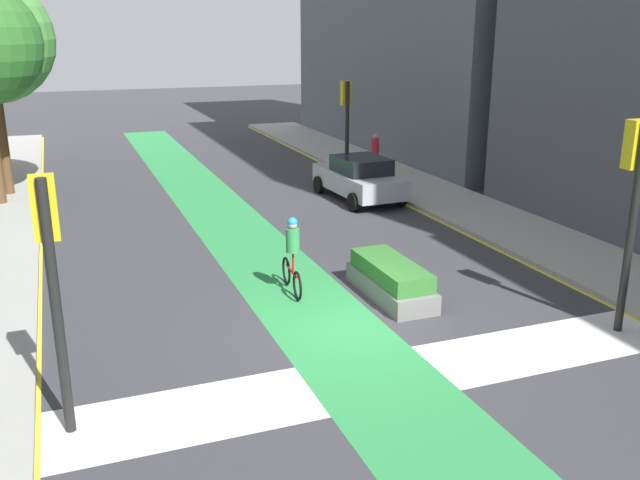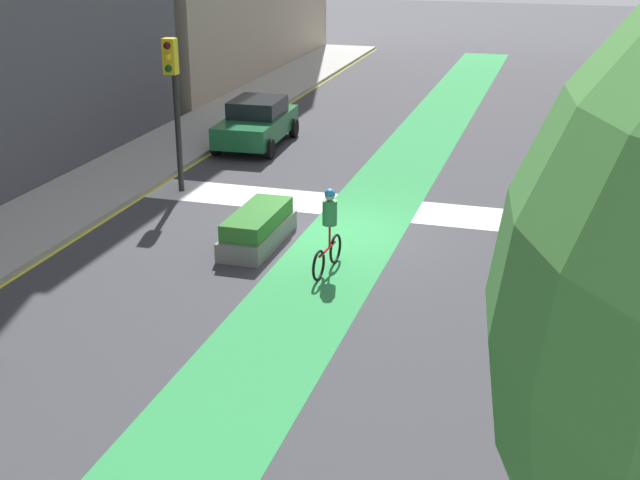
% 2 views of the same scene
% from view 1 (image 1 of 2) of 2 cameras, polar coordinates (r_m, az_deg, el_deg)
% --- Properties ---
extents(ground_plane, '(120.00, 120.00, 0.00)m').
position_cam_1_polar(ground_plane, '(14.31, 2.49, -7.53)').
color(ground_plane, '#38383D').
extents(bike_lane_paint, '(2.40, 60.00, 0.01)m').
position_cam_1_polar(bike_lane_paint, '(14.17, 1.08, -7.74)').
color(bike_lane_paint, '#2D8C47').
rests_on(bike_lane_paint, ground_plane).
extents(crosswalk_band, '(12.00, 1.80, 0.01)m').
position_cam_1_polar(crosswalk_band, '(12.69, 6.12, -11.02)').
color(crosswalk_band, silver).
rests_on(crosswalk_band, ground_plane).
extents(curb_stripe_left, '(0.16, 60.00, 0.01)m').
position_cam_1_polar(curb_stripe_left, '(13.35, -22.36, -10.80)').
color(curb_stripe_left, yellow).
rests_on(curb_stripe_left, ground_plane).
extents(sidewalk_right, '(3.00, 60.00, 0.15)m').
position_cam_1_polar(sidewalk_right, '(18.39, 24.54, -3.15)').
color(sidewalk_right, '#9E9E99').
rests_on(sidewalk_right, ground_plane).
extents(curb_stripe_right, '(0.16, 60.00, 0.01)m').
position_cam_1_polar(curb_stripe_right, '(17.41, 21.00, -4.07)').
color(curb_stripe_right, yellow).
rests_on(curb_stripe_right, ground_plane).
extents(traffic_signal_near_right, '(0.35, 0.52, 4.29)m').
position_cam_1_polar(traffic_signal_near_right, '(14.79, 24.40, 4.05)').
color(traffic_signal_near_right, black).
rests_on(traffic_signal_near_right, ground_plane).
extents(traffic_signal_near_left, '(0.35, 0.52, 3.99)m').
position_cam_1_polar(traffic_signal_near_left, '(10.72, -21.38, -1.27)').
color(traffic_signal_near_left, black).
rests_on(traffic_signal_near_left, ground_plane).
extents(traffic_signal_far_right, '(0.35, 0.52, 3.93)m').
position_cam_1_polar(traffic_signal_far_right, '(27.99, 2.17, 10.61)').
color(traffic_signal_far_right, black).
rests_on(traffic_signal_far_right, ground_plane).
extents(car_silver_right_far, '(2.19, 4.28, 1.57)m').
position_cam_1_polar(car_silver_right_far, '(24.84, 3.24, 5.15)').
color(car_silver_right_far, '#B2B7BF').
rests_on(car_silver_right_far, ground_plane).
extents(cyclist_in_lane, '(0.32, 1.73, 1.86)m').
position_cam_1_polar(cyclist_in_lane, '(15.94, -2.30, -1.14)').
color(cyclist_in_lane, black).
rests_on(cyclist_in_lane, ground_plane).
extents(pedestrian_sidewalk_right_a, '(0.34, 0.34, 1.52)m').
position_cam_1_polar(pedestrian_sidewalk_right_a, '(29.48, 4.56, 7.28)').
color(pedestrian_sidewalk_right_a, '#262638').
rests_on(pedestrian_sidewalk_right_a, sidewalk_right).
extents(median_planter, '(1.05, 2.79, 0.85)m').
position_cam_1_polar(median_planter, '(15.98, 5.86, -3.32)').
color(median_planter, slate).
rests_on(median_planter, ground_plane).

